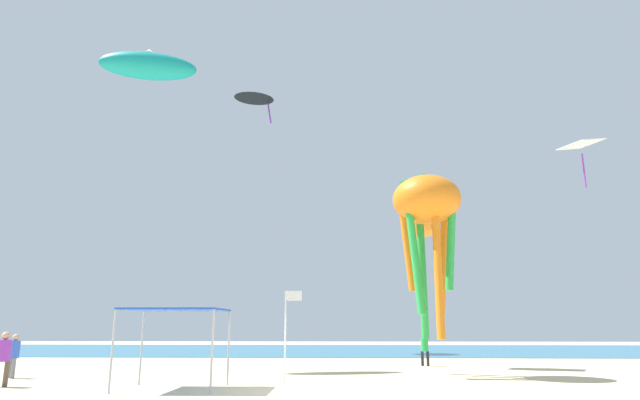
# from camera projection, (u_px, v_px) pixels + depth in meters

# --- Properties ---
(ground) EXTENTS (110.00, 110.00, 0.10)m
(ground) POSITION_uv_depth(u_px,v_px,m) (276.00, 393.00, 16.96)
(ground) COLOR beige
(ocean_strip) EXTENTS (110.00, 23.94, 0.03)m
(ocean_strip) POSITION_uv_depth(u_px,v_px,m) (316.00, 350.00, 46.12)
(ocean_strip) COLOR teal
(ocean_strip) RESTS_ON ground
(canopy_tent) EXTENTS (3.20, 2.61, 2.59)m
(canopy_tent) POSITION_uv_depth(u_px,v_px,m) (176.00, 313.00, 18.05)
(canopy_tent) COLOR #B2B2B7
(canopy_tent) RESTS_ON ground
(person_near_tent) EXTENTS (0.40, 0.40, 1.70)m
(person_near_tent) POSITION_uv_depth(u_px,v_px,m) (14.00, 352.00, 21.36)
(person_near_tent) COLOR slate
(person_near_tent) RESTS_ON ground
(person_leftmost) EXTENTS (0.41, 0.38, 1.61)m
(person_leftmost) POSITION_uv_depth(u_px,v_px,m) (425.00, 347.00, 27.80)
(person_leftmost) COLOR black
(person_leftmost) RESTS_ON ground
(person_central) EXTENTS (0.48, 0.43, 1.83)m
(person_central) POSITION_uv_depth(u_px,v_px,m) (3.00, 354.00, 18.37)
(person_central) COLOR brown
(person_central) RESTS_ON ground
(banner_flag) EXTENTS (0.61, 0.06, 3.26)m
(banner_flag) POSITION_uv_depth(u_px,v_px,m) (287.00, 327.00, 19.10)
(banner_flag) COLOR silver
(banner_flag) RESTS_ON ground
(kite_diamond_white) EXTENTS (2.07, 2.08, 2.30)m
(kite_diamond_white) POSITION_uv_depth(u_px,v_px,m) (581.00, 147.00, 25.48)
(kite_diamond_white) COLOR white
(kite_octopus_orange) EXTENTS (3.80, 3.80, 7.10)m
(kite_octopus_orange) POSITION_uv_depth(u_px,v_px,m) (427.00, 208.00, 23.69)
(kite_octopus_orange) COLOR orange
(kite_delta_black) EXTENTS (4.84, 4.85, 2.91)m
(kite_delta_black) POSITION_uv_depth(u_px,v_px,m) (254.00, 95.00, 46.76)
(kite_delta_black) COLOR black
(kite_inflatable_teal) EXTENTS (5.58, 3.12, 2.17)m
(kite_inflatable_teal) POSITION_uv_depth(u_px,v_px,m) (148.00, 66.00, 29.89)
(kite_inflatable_teal) COLOR teal
(kite_box_green) EXTENTS (2.13, 2.05, 3.27)m
(kite_box_green) POSITION_uv_depth(u_px,v_px,m) (420.00, 207.00, 28.65)
(kite_box_green) COLOR green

